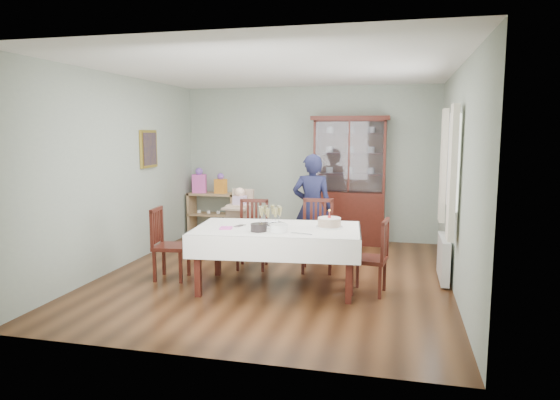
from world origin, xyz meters
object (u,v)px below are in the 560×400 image
(chair_far_right, at_px, (317,250))
(gift_bag_orange, at_px, (221,184))
(chair_end_right, at_px, (370,271))
(champagne_tray, at_px, (270,220))
(chair_far_left, at_px, (253,248))
(gift_bag_pink, at_px, (199,182))
(chair_end_left, at_px, (170,258))
(china_cabinet, at_px, (350,178))
(sideboard, at_px, (213,214))
(birthday_cake, at_px, (329,223))
(woman, at_px, (312,208))
(high_chair, at_px, (240,229))
(dining_table, at_px, (277,258))

(chair_far_right, height_order, gift_bag_orange, gift_bag_orange)
(chair_end_right, bearing_deg, champagne_tray, -84.17)
(chair_far_left, relative_size, gift_bag_pink, 2.08)
(chair_far_right, bearing_deg, chair_end_left, -161.89)
(china_cabinet, bearing_deg, gift_bag_pink, 179.97)
(chair_end_right, bearing_deg, chair_end_left, -82.61)
(sideboard, bearing_deg, chair_end_left, -80.66)
(chair_end_left, height_order, champagne_tray, champagne_tray)
(chair_far_right, distance_m, birthday_cake, 0.95)
(china_cabinet, height_order, sideboard, china_cabinet)
(sideboard, bearing_deg, gift_bag_pink, -175.45)
(champagne_tray, bearing_deg, china_cabinet, 74.97)
(chair_end_left, xyz_separation_m, birthday_cake, (2.07, 0.08, 0.54))
(sideboard, distance_m, chair_end_left, 2.75)
(chair_far_left, bearing_deg, chair_end_right, -31.84)
(gift_bag_pink, bearing_deg, chair_end_right, -39.37)
(chair_end_right, bearing_deg, woman, -138.27)
(chair_far_right, height_order, chair_end_left, chair_far_right)
(chair_far_left, bearing_deg, sideboard, 117.40)
(gift_bag_orange, bearing_deg, birthday_cake, -47.93)
(chair_end_left, relative_size, woman, 0.59)
(gift_bag_pink, bearing_deg, china_cabinet, -0.03)
(chair_far_right, distance_m, gift_bag_pink, 3.20)
(sideboard, height_order, chair_end_left, chair_end_left)
(sideboard, relative_size, high_chair, 0.85)
(gift_bag_orange, bearing_deg, chair_far_right, -41.74)
(gift_bag_pink, bearing_deg, dining_table, -51.94)
(chair_end_left, distance_m, chair_end_right, 2.58)
(sideboard, relative_size, gift_bag_orange, 2.44)
(china_cabinet, xyz_separation_m, chair_end_right, (0.52, -2.68, -0.86))
(sideboard, height_order, high_chair, high_chair)
(high_chair, bearing_deg, gift_bag_orange, 127.46)
(dining_table, xyz_separation_m, gift_bag_pink, (-2.15, 2.75, 0.62))
(chair_far_right, relative_size, woman, 0.62)
(gift_bag_orange, bearing_deg, chair_far_left, -58.56)
(chair_end_left, bearing_deg, high_chair, -26.05)
(woman, height_order, champagne_tray, woman)
(chair_far_left, height_order, birthday_cake, birthday_cake)
(birthday_cake, bearing_deg, high_chair, 139.71)
(china_cabinet, height_order, high_chair, china_cabinet)
(chair_end_left, bearing_deg, champagne_tray, -95.21)
(champagne_tray, height_order, gift_bag_pink, gift_bag_pink)
(chair_far_left, xyz_separation_m, champagne_tray, (0.46, -0.74, 0.55))
(champagne_tray, relative_size, birthday_cake, 1.24)
(dining_table, height_order, gift_bag_pink, gift_bag_pink)
(high_chair, height_order, birthday_cake, high_chair)
(sideboard, relative_size, woman, 0.56)
(chair_far_left, height_order, chair_end_left, chair_far_left)
(dining_table, relative_size, high_chair, 1.98)
(chair_end_right, relative_size, birthday_cake, 2.77)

